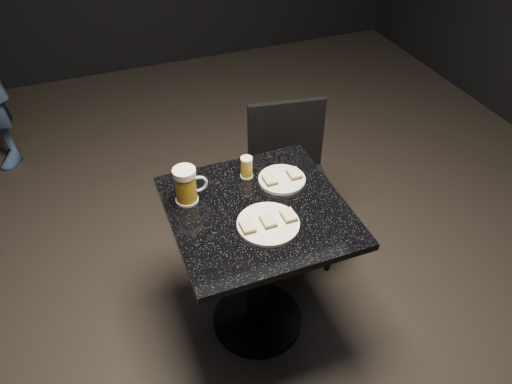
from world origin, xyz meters
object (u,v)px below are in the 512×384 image
(beer_tumbler, at_px, (247,167))
(chair, at_px, (290,176))
(plate_large, at_px, (268,224))
(table, at_px, (258,250))
(plate_small, at_px, (282,180))
(beer_mug, at_px, (186,185))

(beer_tumbler, relative_size, chair, 0.11)
(plate_large, bearing_deg, table, 90.94)
(beer_tumbler, height_order, chair, chair)
(plate_small, relative_size, beer_mug, 1.27)
(beer_mug, height_order, chair, beer_mug)
(chair, bearing_deg, beer_mug, -154.38)
(table, height_order, beer_tumbler, beer_tumbler)
(plate_small, bearing_deg, plate_large, -124.20)
(plate_large, relative_size, table, 0.32)
(beer_mug, bearing_deg, chair, 25.62)
(plate_large, bearing_deg, beer_mug, 134.44)
(table, height_order, chair, chair)
(beer_mug, bearing_deg, table, -30.96)
(plate_small, bearing_deg, chair, 58.42)
(plate_large, height_order, table, plate_large)
(plate_small, relative_size, beer_tumbler, 2.05)
(beer_mug, height_order, beer_tumbler, beer_mug)
(table, relative_size, chair, 0.86)
(plate_large, relative_size, beer_mug, 1.54)
(plate_large, xyz_separation_m, table, (-0.00, 0.11, -0.25))
(plate_large, height_order, chair, chair)
(table, xyz_separation_m, beer_tumbler, (0.03, 0.21, 0.29))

